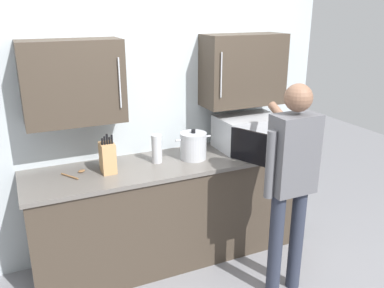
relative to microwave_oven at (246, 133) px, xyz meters
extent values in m
cube|color=#B2BCC1|center=(-0.74, 0.34, 0.34)|extent=(3.27, 0.10, 2.85)
cube|color=#3D3328|center=(-1.50, 0.13, 0.56)|extent=(0.76, 0.32, 0.64)
cylinder|color=#B7BABF|center=(-1.18, -0.05, 0.56)|extent=(0.01, 0.01, 0.39)
cube|color=#3D3328|center=(0.02, 0.13, 0.56)|extent=(0.76, 0.32, 0.64)
cylinder|color=#B7BABF|center=(-0.30, -0.05, 0.56)|extent=(0.01, 0.01, 0.39)
cube|color=#3D3328|center=(-0.74, -0.03, -0.63)|extent=(2.48, 0.62, 0.90)
cube|color=#605B56|center=(-0.74, -0.03, -0.17)|extent=(2.52, 0.66, 0.03)
cube|color=black|center=(-0.74, -0.32, -1.04)|extent=(2.48, 0.04, 0.09)
cube|color=#B7BABF|center=(0.03, 0.01, 0.00)|extent=(0.58, 0.40, 0.30)
cube|color=beige|center=(-0.05, 0.00, 0.00)|extent=(0.38, 0.34, 0.24)
cube|color=black|center=(0.24, -0.19, 0.00)|extent=(0.16, 0.01, 0.28)
cube|color=black|center=(-0.17, -0.37, 0.00)|extent=(0.20, 0.39, 0.28)
cylinder|color=#B7BABF|center=(-0.88, 0.00, -0.04)|extent=(0.09, 0.09, 0.22)
cylinder|color=#B7BABF|center=(-0.88, 0.00, 0.08)|extent=(0.09, 0.09, 0.03)
cube|color=tan|center=(-1.31, -0.04, -0.03)|extent=(0.11, 0.15, 0.24)
cylinder|color=black|center=(-1.35, -0.06, 0.12)|extent=(0.02, 0.02, 0.05)
cylinder|color=black|center=(-1.33, -0.06, 0.13)|extent=(0.02, 0.02, 0.07)
cylinder|color=black|center=(-1.31, -0.06, 0.14)|extent=(0.02, 0.02, 0.08)
cylinder|color=black|center=(-1.29, -0.06, 0.12)|extent=(0.02, 0.02, 0.05)
cylinder|color=black|center=(-1.27, -0.06, 0.13)|extent=(0.02, 0.02, 0.07)
cylinder|color=brown|center=(-1.62, -0.02, -0.14)|extent=(0.11, 0.16, 0.01)
ellipsoid|color=brown|center=(-1.51, 0.05, -0.14)|extent=(0.08, 0.07, 0.02)
cylinder|color=#B7BABF|center=(-0.56, -0.05, -0.04)|extent=(0.23, 0.23, 0.22)
cylinder|color=#B7BABF|center=(-0.56, -0.05, 0.08)|extent=(0.23, 0.23, 0.02)
cylinder|color=black|center=(-0.56, -0.05, 0.10)|extent=(0.04, 0.04, 0.03)
cylinder|color=#B7BABF|center=(-0.70, -0.05, 0.03)|extent=(0.05, 0.02, 0.02)
cylinder|color=#B7BABF|center=(-0.42, -0.05, 0.03)|extent=(0.05, 0.02, 0.02)
cylinder|color=#282D3D|center=(-0.23, -0.86, -0.64)|extent=(0.11, 0.11, 0.88)
cylinder|color=#282D3D|center=(-0.03, -0.86, -0.64)|extent=(0.11, 0.11, 0.88)
cube|color=#56565B|center=(-0.13, -0.86, 0.10)|extent=(0.34, 0.20, 0.60)
sphere|color=brown|center=(-0.13, -0.86, 0.51)|extent=(0.20, 0.20, 0.20)
cylinder|color=brown|center=(0.03, -0.59, 0.20)|extent=(0.08, 0.56, 0.32)
cylinder|color=#56565B|center=(-0.33, -0.86, 0.05)|extent=(0.07, 0.07, 0.51)
camera|label=1|loc=(-1.96, -3.07, 1.12)|focal=37.92mm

